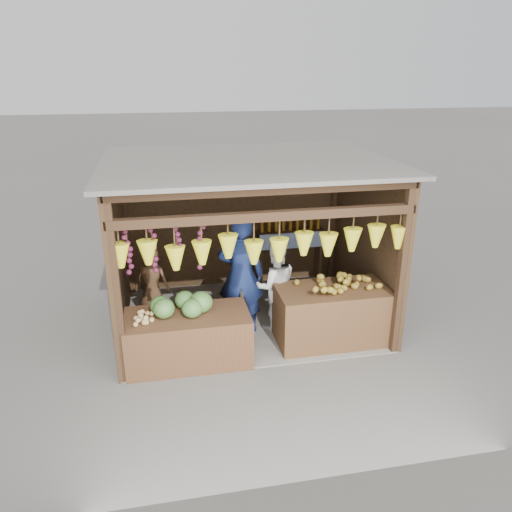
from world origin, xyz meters
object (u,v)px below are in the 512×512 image
(woman_standing, at_px, (275,286))
(counter_right, at_px, (331,315))
(man_standing, at_px, (241,274))
(counter_left, at_px, (188,338))
(vendor_seated, at_px, (152,280))

(woman_standing, bearing_deg, counter_right, 141.70)
(man_standing, distance_m, woman_standing, 0.59)
(counter_left, relative_size, vendor_seated, 1.64)
(counter_left, bearing_deg, vendor_seated, 113.73)
(man_standing, bearing_deg, vendor_seated, -2.02)
(counter_left, relative_size, counter_right, 1.05)
(vendor_seated, bearing_deg, counter_right, -176.59)
(man_standing, height_order, woman_standing, man_standing)
(counter_left, distance_m, counter_right, 2.18)
(counter_right, xyz_separation_m, woman_standing, (-0.75, 0.57, 0.29))
(counter_right, bearing_deg, vendor_seated, 160.67)
(counter_right, distance_m, woman_standing, 0.98)
(vendor_seated, bearing_deg, woman_standing, -167.87)
(man_standing, bearing_deg, counter_right, 167.13)
(counter_left, relative_size, woman_standing, 1.19)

